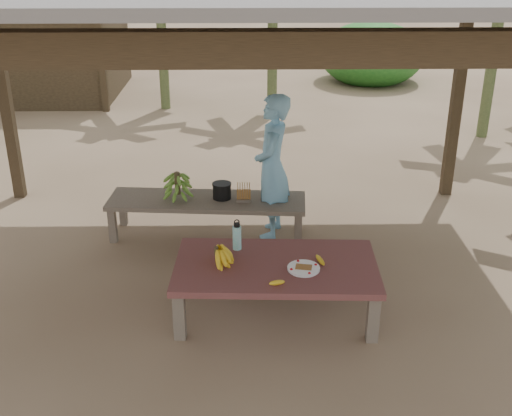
{
  "coord_description": "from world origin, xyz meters",
  "views": [
    {
      "loc": [
        0.16,
        -5.51,
        3.26
      ],
      "look_at": [
        0.25,
        0.05,
        0.8
      ],
      "focal_mm": 45.0,
      "sensor_mm": 36.0,
      "label": 1
    }
  ],
  "objects_px": {
    "ripe_banana_bunch": "(216,255)",
    "water_flask": "(237,237)",
    "cooking_pot": "(222,191)",
    "woman": "(272,167)",
    "plate": "(304,269)",
    "work_table": "(276,270)",
    "bench": "(207,204)"
  },
  "relations": [
    {
      "from": "bench",
      "to": "woman",
      "type": "height_order",
      "value": "woman"
    },
    {
      "from": "plate",
      "to": "cooking_pot",
      "type": "height_order",
      "value": "cooking_pot"
    },
    {
      "from": "bench",
      "to": "woman",
      "type": "distance_m",
      "value": 0.85
    },
    {
      "from": "ripe_banana_bunch",
      "to": "cooking_pot",
      "type": "xyz_separation_m",
      "value": [
        -0.0,
        1.61,
        -0.05
      ]
    },
    {
      "from": "work_table",
      "to": "ripe_banana_bunch",
      "type": "height_order",
      "value": "ripe_banana_bunch"
    },
    {
      "from": "bench",
      "to": "plate",
      "type": "height_order",
      "value": "plate"
    },
    {
      "from": "cooking_pot",
      "to": "work_table",
      "type": "bearing_deg",
      "value": -71.91
    },
    {
      "from": "bench",
      "to": "ripe_banana_bunch",
      "type": "bearing_deg",
      "value": -79.29
    },
    {
      "from": "work_table",
      "to": "water_flask",
      "type": "height_order",
      "value": "water_flask"
    },
    {
      "from": "work_table",
      "to": "cooking_pot",
      "type": "relative_size",
      "value": 9.0
    },
    {
      "from": "bench",
      "to": "ripe_banana_bunch",
      "type": "relative_size",
      "value": 7.59
    },
    {
      "from": "cooking_pot",
      "to": "woman",
      "type": "xyz_separation_m",
      "value": [
        0.56,
        0.01,
        0.28
      ]
    },
    {
      "from": "plate",
      "to": "woman",
      "type": "bearing_deg",
      "value": 96.74
    },
    {
      "from": "bench",
      "to": "cooking_pot",
      "type": "xyz_separation_m",
      "value": [
        0.17,
        0.02,
        0.14
      ]
    },
    {
      "from": "plate",
      "to": "water_flask",
      "type": "xyz_separation_m",
      "value": [
        -0.58,
        0.42,
        0.11
      ]
    },
    {
      "from": "cooking_pot",
      "to": "woman",
      "type": "relative_size",
      "value": 0.12
    },
    {
      "from": "ripe_banana_bunch",
      "to": "plate",
      "type": "bearing_deg",
      "value": -10.4
    },
    {
      "from": "ripe_banana_bunch",
      "to": "woman",
      "type": "bearing_deg",
      "value": 70.96
    },
    {
      "from": "water_flask",
      "to": "work_table",
      "type": "bearing_deg",
      "value": -40.73
    },
    {
      "from": "bench",
      "to": "cooking_pot",
      "type": "height_order",
      "value": "cooking_pot"
    },
    {
      "from": "water_flask",
      "to": "woman",
      "type": "relative_size",
      "value": 0.18
    },
    {
      "from": "work_table",
      "to": "ripe_banana_bunch",
      "type": "bearing_deg",
      "value": 179.99
    },
    {
      "from": "work_table",
      "to": "ripe_banana_bunch",
      "type": "xyz_separation_m",
      "value": [
        -0.53,
        0.02,
        0.15
      ]
    },
    {
      "from": "bench",
      "to": "woman",
      "type": "relative_size",
      "value": 1.37
    },
    {
      "from": "ripe_banana_bunch",
      "to": "water_flask",
      "type": "height_order",
      "value": "water_flask"
    },
    {
      "from": "plate",
      "to": "cooking_pot",
      "type": "bearing_deg",
      "value": 113.7
    },
    {
      "from": "bench",
      "to": "plate",
      "type": "bearing_deg",
      "value": -57.04
    },
    {
      "from": "plate",
      "to": "bench",
      "type": "bearing_deg",
      "value": 118.54
    },
    {
      "from": "ripe_banana_bunch",
      "to": "woman",
      "type": "xyz_separation_m",
      "value": [
        0.56,
        1.61,
        0.23
      ]
    },
    {
      "from": "water_flask",
      "to": "woman",
      "type": "xyz_separation_m",
      "value": [
        0.38,
        1.33,
        0.19
      ]
    },
    {
      "from": "cooking_pot",
      "to": "ripe_banana_bunch",
      "type": "bearing_deg",
      "value": -89.89
    },
    {
      "from": "plate",
      "to": "water_flask",
      "type": "distance_m",
      "value": 0.73
    }
  ]
}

